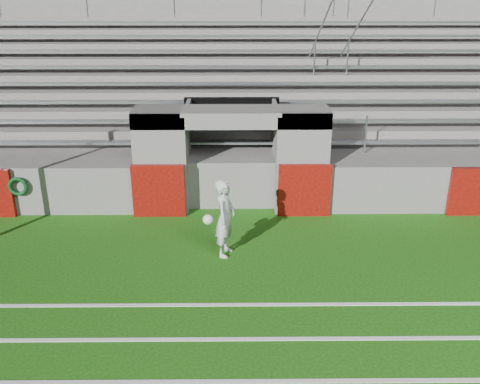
{
  "coord_description": "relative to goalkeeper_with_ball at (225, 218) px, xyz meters",
  "views": [
    {
      "loc": [
        0.11,
        -9.29,
        5.61
      ],
      "look_at": [
        0.2,
        1.8,
        1.1
      ],
      "focal_mm": 40.0,
      "sensor_mm": 36.0,
      "label": 1
    }
  ],
  "objects": [
    {
      "name": "hose_coil",
      "position": [
        -5.1,
        1.98,
        -0.05
      ],
      "size": [
        0.49,
        0.14,
        0.51
      ],
      "color": "#0C3D0F",
      "rests_on": "ground"
    },
    {
      "name": "stadium_structure",
      "position": [
        0.13,
        7.03,
        0.63
      ],
      "size": [
        26.0,
        8.48,
        5.42
      ],
      "color": "#63605D",
      "rests_on": "ground"
    },
    {
      "name": "ground",
      "position": [
        0.13,
        -0.94,
        -0.86
      ],
      "size": [
        90.0,
        90.0,
        0.0
      ],
      "primitive_type": "plane",
      "color": "#184F0D",
      "rests_on": "ground"
    },
    {
      "name": "goalkeeper_with_ball",
      "position": [
        0.0,
        0.0,
        0.0
      ],
      "size": [
        0.74,
        0.71,
        1.72
      ],
      "color": "silver",
      "rests_on": "ground"
    }
  ]
}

